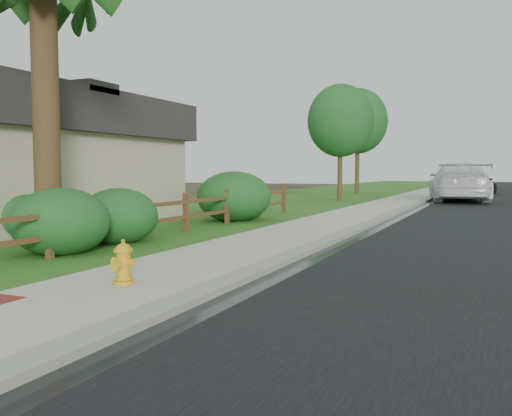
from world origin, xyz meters
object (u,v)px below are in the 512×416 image
at_px(fire_hydrant, 123,264).
at_px(white_suv, 459,182).
at_px(ranch_fence, 160,214).
at_px(dark_car_mid, 476,183).

relative_size(fire_hydrant, white_suv, 0.09).
distance_m(ranch_fence, fire_hydrant, 5.76).
height_order(ranch_fence, dark_car_mid, dark_car_mid).
bearing_deg(fire_hydrant, white_suv, 83.58).
height_order(ranch_fence, fire_hydrant, ranch_fence).
distance_m(fire_hydrant, white_suv, 25.23).
xyz_separation_m(ranch_fence, fire_hydrant, (2.79, -5.03, -0.23)).
height_order(white_suv, dark_car_mid, white_suv).
bearing_deg(ranch_fence, fire_hydrant, -60.98).
distance_m(fire_hydrant, dark_car_mid, 34.37).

